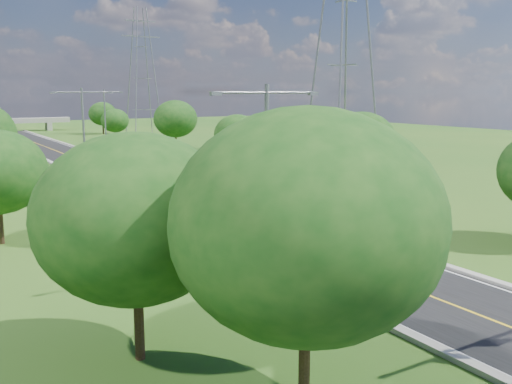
% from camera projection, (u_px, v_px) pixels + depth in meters
% --- Properties ---
extents(ground, '(260.00, 260.00, 0.00)m').
position_uv_depth(ground, '(103.00, 169.00, 71.76)').
color(ground, '#1D4C15').
rests_on(ground, ground).
extents(road, '(8.00, 150.00, 0.06)m').
position_uv_depth(road, '(89.00, 164.00, 76.80)').
color(road, black).
rests_on(road, ground).
extents(curb_left, '(0.50, 150.00, 0.22)m').
position_uv_depth(curb_left, '(57.00, 165.00, 74.61)').
color(curb_left, gray).
rests_on(curb_left, ground).
extents(curb_right, '(0.50, 150.00, 0.22)m').
position_uv_depth(curb_right, '(120.00, 161.00, 78.96)').
color(curb_right, gray).
rests_on(curb_right, ground).
extents(speed_limit_sign, '(0.55, 0.09, 2.40)m').
position_uv_depth(speed_limit_sign, '(221.00, 175.00, 55.64)').
color(speed_limit_sign, slate).
rests_on(speed_limit_sign, ground).
extents(overpass, '(30.00, 3.00, 3.20)m').
position_uv_depth(overpass, '(6.00, 122.00, 138.60)').
color(overpass, gray).
rests_on(overpass, ground).
extents(streetlight_near_left, '(5.90, 0.25, 10.00)m').
position_uv_depth(streetlight_near_left, '(267.00, 170.00, 27.29)').
color(streetlight_near_left, slate).
rests_on(streetlight_near_left, ground).
extents(streetlight_mid_left, '(5.90, 0.25, 10.00)m').
position_uv_depth(streetlight_mid_left, '(84.00, 130.00, 55.04)').
color(streetlight_mid_left, slate).
rests_on(streetlight_mid_left, ground).
extents(streetlight_far_right, '(5.90, 0.25, 10.00)m').
position_uv_depth(streetlight_far_right, '(105.00, 116.00, 88.94)').
color(streetlight_far_right, slate).
rests_on(streetlight_far_right, ground).
extents(power_tower_near, '(9.00, 6.40, 28.00)m').
position_uv_depth(power_tower_near, '(344.00, 52.00, 63.79)').
color(power_tower_near, slate).
rests_on(power_tower_near, ground).
extents(power_tower_far, '(9.00, 6.40, 28.00)m').
position_uv_depth(power_tower_far, '(142.00, 72.00, 128.90)').
color(power_tower_far, slate).
rests_on(power_tower_far, ground).
extents(tree_la, '(7.14, 7.14, 8.30)m').
position_uv_depth(tree_la, '(135.00, 218.00, 19.95)').
color(tree_la, black).
rests_on(tree_la, ground).
extents(tree_lf, '(7.98, 7.98, 9.28)m').
position_uv_depth(tree_lf, '(306.00, 224.00, 16.33)').
color(tree_lf, black).
rests_on(tree_lf, ground).
extents(tree_rb, '(6.72, 6.72, 7.82)m').
position_uv_depth(tree_rb, '(361.00, 142.00, 53.88)').
color(tree_rb, black).
rests_on(tree_rb, ground).
extents(tree_rc, '(5.88, 5.88, 6.84)m').
position_uv_depth(tree_rc, '(237.00, 134.00, 71.97)').
color(tree_rc, black).
rests_on(tree_rc, ground).
extents(tree_rd, '(7.14, 7.14, 8.30)m').
position_uv_depth(tree_rd, '(175.00, 119.00, 93.01)').
color(tree_rd, black).
rests_on(tree_rd, ground).
extents(tree_re, '(5.46, 5.46, 6.35)m').
position_uv_depth(tree_re, '(115.00, 121.00, 112.13)').
color(tree_re, black).
rests_on(tree_re, ground).
extents(tree_rf, '(6.30, 6.30, 7.33)m').
position_uv_depth(tree_rf, '(103.00, 114.00, 130.63)').
color(tree_rf, black).
rests_on(tree_rf, ground).
extents(bus_outbound, '(2.89, 11.97, 3.33)m').
position_uv_depth(bus_outbound, '(236.00, 185.00, 48.97)').
color(bus_outbound, silver).
rests_on(bus_outbound, road).
extents(bus_inbound, '(2.74, 11.68, 3.25)m').
position_uv_depth(bus_inbound, '(163.00, 181.00, 51.30)').
color(bus_inbound, white).
rests_on(bus_inbound, road).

